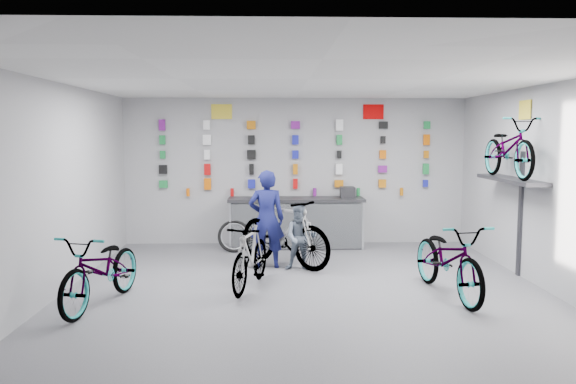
{
  "coord_description": "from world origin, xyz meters",
  "views": [
    {
      "loc": [
        -0.51,
        -7.55,
        2.29
      ],
      "look_at": [
        -0.23,
        1.4,
        1.34
      ],
      "focal_mm": 35.0,
      "sensor_mm": 36.0,
      "label": 1
    }
  ],
  "objects_px": {
    "clerk": "(266,219)",
    "customer": "(301,238)",
    "bike_right": "(449,258)",
    "bike_service": "(284,231)",
    "counter": "(296,223)",
    "bike_left": "(102,269)",
    "bike_center": "(250,255)"
  },
  "relations": [
    {
      "from": "counter",
      "to": "bike_left",
      "type": "distance_m",
      "value": 4.65
    },
    {
      "from": "bike_center",
      "to": "clerk",
      "type": "xyz_separation_m",
      "value": [
        0.23,
        1.31,
        0.33
      ]
    },
    {
      "from": "clerk",
      "to": "customer",
      "type": "distance_m",
      "value": 0.67
    },
    {
      "from": "counter",
      "to": "bike_right",
      "type": "relative_size",
      "value": 1.32
    },
    {
      "from": "bike_left",
      "to": "customer",
      "type": "height_order",
      "value": "customer"
    },
    {
      "from": "clerk",
      "to": "bike_service",
      "type": "bearing_deg",
      "value": -164.78
    },
    {
      "from": "counter",
      "to": "bike_left",
      "type": "relative_size",
      "value": 1.41
    },
    {
      "from": "bike_service",
      "to": "bike_right",
      "type": "bearing_deg",
      "value": -86.59
    },
    {
      "from": "bike_left",
      "to": "bike_service",
      "type": "height_order",
      "value": "bike_service"
    },
    {
      "from": "counter",
      "to": "bike_right",
      "type": "bearing_deg",
      "value": -60.05
    },
    {
      "from": "bike_left",
      "to": "customer",
      "type": "xyz_separation_m",
      "value": [
        2.73,
        1.88,
        0.05
      ]
    },
    {
      "from": "bike_center",
      "to": "customer",
      "type": "bearing_deg",
      "value": 68.86
    },
    {
      "from": "bike_right",
      "to": "bike_service",
      "type": "xyz_separation_m",
      "value": [
        -2.27,
        1.87,
        0.07
      ]
    },
    {
      "from": "bike_left",
      "to": "clerk",
      "type": "distance_m",
      "value": 3.03
    },
    {
      "from": "clerk",
      "to": "customer",
      "type": "xyz_separation_m",
      "value": [
        0.57,
        -0.22,
        -0.28
      ]
    },
    {
      "from": "counter",
      "to": "clerk",
      "type": "xyz_separation_m",
      "value": [
        -0.58,
        -1.66,
        0.35
      ]
    },
    {
      "from": "customer",
      "to": "bike_center",
      "type": "bearing_deg",
      "value": -117.39
    },
    {
      "from": "bike_left",
      "to": "bike_center",
      "type": "relative_size",
      "value": 1.15
    },
    {
      "from": "counter",
      "to": "clerk",
      "type": "distance_m",
      "value": 1.79
    },
    {
      "from": "counter",
      "to": "customer",
      "type": "distance_m",
      "value": 1.88
    },
    {
      "from": "bike_right",
      "to": "customer",
      "type": "height_order",
      "value": "customer"
    },
    {
      "from": "counter",
      "to": "bike_right",
      "type": "xyz_separation_m",
      "value": [
        1.98,
        -3.44,
        0.05
      ]
    },
    {
      "from": "counter",
      "to": "bike_center",
      "type": "xyz_separation_m",
      "value": [
        -0.81,
        -2.97,
        0.01
      ]
    },
    {
      "from": "counter",
      "to": "customer",
      "type": "height_order",
      "value": "customer"
    },
    {
      "from": "clerk",
      "to": "customer",
      "type": "height_order",
      "value": "clerk"
    },
    {
      "from": "bike_center",
      "to": "customer",
      "type": "relative_size",
      "value": 1.51
    },
    {
      "from": "bike_right",
      "to": "clerk",
      "type": "bearing_deg",
      "value": 137.27
    },
    {
      "from": "bike_service",
      "to": "customer",
      "type": "distance_m",
      "value": 0.41
    },
    {
      "from": "bike_right",
      "to": "customer",
      "type": "distance_m",
      "value": 2.54
    },
    {
      "from": "bike_center",
      "to": "bike_service",
      "type": "bearing_deg",
      "value": 84.27
    },
    {
      "from": "bike_left",
      "to": "counter",
      "type": "bearing_deg",
      "value": 66.92
    },
    {
      "from": "bike_left",
      "to": "clerk",
      "type": "xyz_separation_m",
      "value": [
        2.16,
        2.1,
        0.33
      ]
    }
  ]
}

